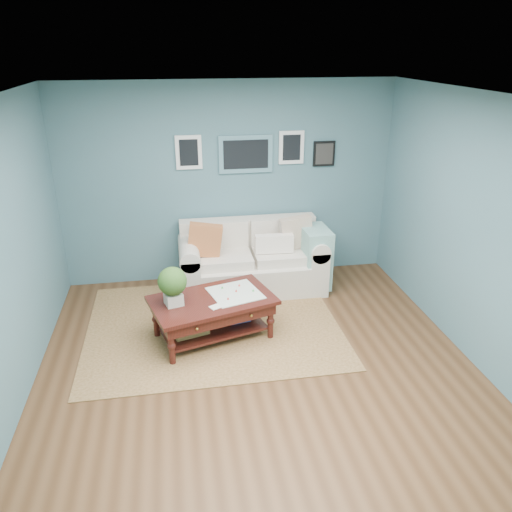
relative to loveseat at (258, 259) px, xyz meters
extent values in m
plane|color=brown|center=(-0.32, -2.03, -0.41)|extent=(5.00, 5.00, 0.00)
plane|color=white|center=(-0.32, -2.03, 2.29)|extent=(5.00, 5.00, 0.00)
cube|color=#446A73|center=(-0.32, 0.47, 0.94)|extent=(4.50, 0.02, 2.70)
cube|color=#446A73|center=(-0.32, -4.53, 0.94)|extent=(4.50, 0.02, 2.70)
cube|color=#446A73|center=(1.93, -2.03, 0.94)|extent=(0.02, 5.00, 2.70)
cube|color=slate|center=(-0.09, 0.45, 1.34)|extent=(0.72, 0.03, 0.50)
cube|color=black|center=(-0.09, 0.43, 1.34)|extent=(0.60, 0.01, 0.38)
cube|color=white|center=(-0.84, 0.45, 1.39)|extent=(0.34, 0.03, 0.44)
cube|color=white|center=(0.53, 0.45, 1.41)|extent=(0.34, 0.03, 0.44)
cube|color=black|center=(0.99, 0.45, 1.31)|extent=(0.30, 0.03, 0.34)
cube|color=brown|center=(-0.70, -0.93, -0.41)|extent=(2.94, 2.35, 0.01)
cube|color=silver|center=(-0.09, -0.04, -0.20)|extent=(1.43, 0.88, 0.42)
cube|color=silver|center=(-0.09, 0.31, 0.25)|extent=(1.87, 0.22, 0.48)
cube|color=silver|center=(-0.92, -0.04, -0.10)|extent=(0.24, 0.88, 0.62)
cube|color=silver|center=(0.75, -0.04, -0.10)|extent=(0.24, 0.88, 0.62)
cylinder|color=silver|center=(-0.92, -0.04, 0.21)|extent=(0.26, 0.88, 0.26)
cylinder|color=silver|center=(0.75, -0.04, 0.21)|extent=(0.26, 0.88, 0.26)
cube|color=silver|center=(-0.47, -0.10, 0.08)|extent=(0.72, 0.56, 0.13)
cube|color=silver|center=(0.30, -0.10, 0.08)|extent=(0.72, 0.56, 0.13)
cube|color=silver|center=(-0.47, 0.18, 0.32)|extent=(0.72, 0.12, 0.36)
cube|color=silver|center=(0.30, 0.18, 0.32)|extent=(0.72, 0.12, 0.36)
cube|color=#BF4E1F|center=(-0.71, -0.09, 0.36)|extent=(0.49, 0.17, 0.48)
cube|color=beige|center=(0.52, -0.02, 0.36)|extent=(0.47, 0.18, 0.46)
cube|color=white|center=(0.19, -0.14, 0.27)|extent=(0.50, 0.12, 0.24)
cube|color=#8CC6BC|center=(0.75, -0.16, 0.05)|extent=(0.34, 0.55, 0.80)
cube|color=black|center=(-0.72, -1.18, 0.07)|extent=(1.50, 1.12, 0.04)
cube|color=black|center=(-0.72, -1.18, -0.02)|extent=(1.39, 1.01, 0.13)
cube|color=black|center=(-0.72, -1.18, -0.29)|extent=(1.25, 0.87, 0.03)
sphere|color=gold|center=(-0.92, -1.61, -0.02)|extent=(0.03, 0.03, 0.03)
sphere|color=gold|center=(-0.32, -1.44, -0.02)|extent=(0.03, 0.03, 0.03)
cylinder|color=black|center=(-1.19, -1.63, -0.18)|extent=(0.07, 0.07, 0.46)
cylinder|color=black|center=(-0.08, -1.31, -0.18)|extent=(0.07, 0.07, 0.46)
cylinder|color=black|center=(-1.36, -1.05, -0.18)|extent=(0.07, 0.07, 0.46)
cylinder|color=black|center=(-0.25, -0.73, -0.18)|extent=(0.07, 0.07, 0.46)
cube|color=beige|center=(-1.14, -1.25, 0.15)|extent=(0.22, 0.22, 0.13)
sphere|color=#274815|center=(-1.14, -1.25, 0.37)|extent=(0.31, 0.31, 0.31)
cube|color=white|center=(-0.45, -1.10, 0.09)|extent=(0.66, 0.66, 0.01)
cube|color=#AB834D|center=(-0.99, -1.26, -0.16)|extent=(0.44, 0.36, 0.22)
cube|color=#254495|center=(-0.43, -1.07, -0.21)|extent=(0.31, 0.27, 0.12)
camera|label=1|loc=(-1.07, -6.09, 2.70)|focal=35.00mm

